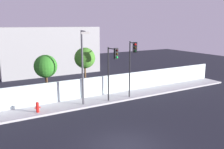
{
  "coord_description": "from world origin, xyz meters",
  "views": [
    {
      "loc": [
        -6.75,
        -10.17,
        6.81
      ],
      "look_at": [
        2.86,
        6.5,
        2.73
      ],
      "focal_mm": 38.27,
      "sensor_mm": 36.0,
      "label": 1
    }
  ],
  "objects": [
    {
      "name": "low_building_distant",
      "position": [
        2.28,
        23.49,
        3.21
      ],
      "size": [
        13.21,
        6.0,
        6.42
      ],
      "primitive_type": "cube",
      "color": "#979797",
      "rests_on": "ground"
    },
    {
      "name": "perimeter_wall",
      "position": [
        0.0,
        9.49,
        1.05
      ],
      "size": [
        36.0,
        0.18,
        1.8
      ],
      "primitive_type": "cube",
      "color": "silver",
      "rests_on": "sidewalk"
    },
    {
      "name": "fire_hydrant",
      "position": [
        -3.02,
        7.78,
        0.59
      ],
      "size": [
        0.44,
        0.26,
        0.82
      ],
      "color": "red",
      "rests_on": "sidewalk"
    },
    {
      "name": "roadside_tree_leftmost",
      "position": [
        -1.57,
        10.36,
        3.19
      ],
      "size": [
        2.0,
        2.0,
        4.22
      ],
      "color": "brown",
      "rests_on": "ground"
    },
    {
      "name": "traffic_light_left",
      "position": [
        5.18,
        6.96,
        3.89
      ],
      "size": [
        0.51,
        1.39,
        5.16
      ],
      "color": "black",
      "rests_on": "sidewalk"
    },
    {
      "name": "roadside_tree_midleft",
      "position": [
        2.13,
        10.36,
        3.66
      ],
      "size": [
        1.96,
        1.96,
        4.67
      ],
      "color": "brown",
      "rests_on": "ground"
    },
    {
      "name": "street_lamp_curbside",
      "position": [
        0.69,
        7.45,
        3.86
      ],
      "size": [
        0.89,
        2.11,
        6.18
      ],
      "color": "#4C4C51",
      "rests_on": "sidewalk"
    },
    {
      "name": "traffic_light_center",
      "position": [
        3.17,
        6.97,
        3.6
      ],
      "size": [
        0.38,
        1.32,
        4.74
      ],
      "color": "black",
      "rests_on": "sidewalk"
    },
    {
      "name": "ground_plane",
      "position": [
        0.0,
        0.0,
        0.0
      ],
      "size": [
        80.0,
        80.0,
        0.0
      ],
      "primitive_type": "plane",
      "color": "black"
    },
    {
      "name": "sidewalk",
      "position": [
        0.0,
        8.2,
        0.07
      ],
      "size": [
        36.0,
        2.4,
        0.15
      ],
      "primitive_type": "cube",
      "color": "#B2B2B2",
      "rests_on": "ground"
    }
  ]
}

